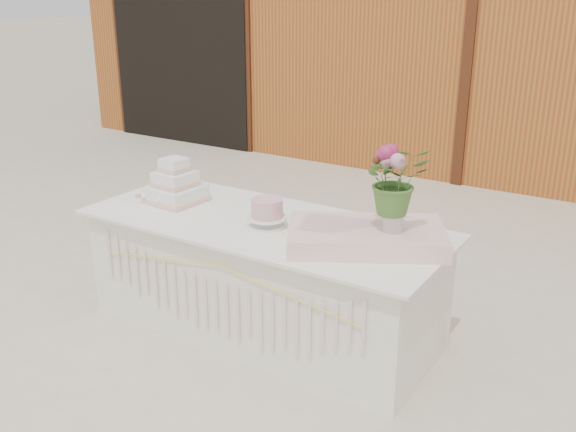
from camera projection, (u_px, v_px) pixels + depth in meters
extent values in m
plane|color=beige|center=(264.00, 328.00, 4.37)|extent=(80.00, 80.00, 0.00)
cube|color=#9F5C21|center=(515.00, 41.00, 8.63)|extent=(12.00, 4.00, 3.00)
cube|color=black|center=(180.00, 67.00, 9.28)|extent=(2.40, 0.08, 2.20)
cube|color=white|center=(264.00, 278.00, 4.24)|extent=(2.28, 0.88, 0.75)
cube|color=white|center=(263.00, 223.00, 4.11)|extent=(2.40, 1.00, 0.02)
cube|color=white|center=(176.00, 194.00, 4.48)|extent=(0.36, 0.36, 0.12)
cube|color=#F6BA9B|center=(176.00, 199.00, 4.49)|extent=(0.37, 0.37, 0.03)
cube|color=white|center=(175.00, 179.00, 4.44)|extent=(0.26, 0.26, 0.10)
cube|color=#F6BA9B|center=(175.00, 183.00, 4.45)|extent=(0.27, 0.27, 0.03)
cube|color=white|center=(174.00, 165.00, 4.41)|extent=(0.17, 0.17, 0.09)
cube|color=#F6BA9B|center=(174.00, 168.00, 4.42)|extent=(0.18, 0.18, 0.03)
cylinder|color=white|center=(267.00, 225.00, 4.03)|extent=(0.22, 0.22, 0.01)
cylinder|color=white|center=(267.00, 221.00, 4.02)|extent=(0.06, 0.06, 0.04)
cylinder|color=white|center=(267.00, 218.00, 4.02)|extent=(0.25, 0.25, 0.01)
cylinder|color=#ECAAB4|center=(267.00, 208.00, 3.99)|extent=(0.20, 0.20, 0.12)
cube|color=#FAD0C9|center=(366.00, 236.00, 3.72)|extent=(1.04, 0.89, 0.11)
cylinder|color=#B6B5BA|center=(393.00, 218.00, 3.62)|extent=(0.11, 0.11, 0.15)
imported|color=#40692A|center=(396.00, 171.00, 3.52)|extent=(0.47, 0.47, 0.39)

